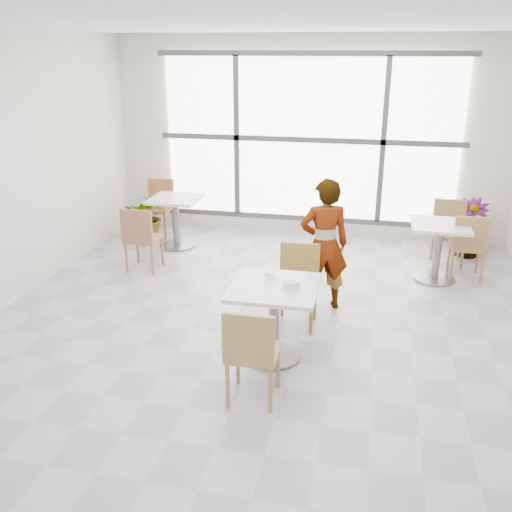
% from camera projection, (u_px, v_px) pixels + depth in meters
% --- Properties ---
extents(floor, '(7.00, 7.00, 0.00)m').
position_uv_depth(floor, '(262.00, 337.00, 5.78)').
color(floor, '#9E9EA5').
rests_on(floor, ground).
extents(ceiling, '(7.00, 7.00, 0.00)m').
position_uv_depth(ceiling, '(263.00, 22.00, 4.73)').
color(ceiling, white).
rests_on(ceiling, ground).
extents(wall_back, '(6.00, 0.00, 6.00)m').
position_uv_depth(wall_back, '(309.00, 139.00, 8.46)').
color(wall_back, silver).
rests_on(wall_back, ground).
extents(wall_front, '(6.00, 0.00, 6.00)m').
position_uv_depth(wall_front, '(72.00, 427.00, 2.05)').
color(wall_front, silver).
rests_on(wall_front, ground).
extents(window, '(4.60, 0.07, 2.52)m').
position_uv_depth(window, '(308.00, 140.00, 8.40)').
color(window, white).
rests_on(window, ground).
extents(main_table, '(0.80, 0.80, 0.75)m').
position_uv_depth(main_table, '(274.00, 308.00, 5.22)').
color(main_table, silver).
rests_on(main_table, ground).
extents(chair_near, '(0.42, 0.42, 0.87)m').
position_uv_depth(chair_near, '(251.00, 350.00, 4.54)').
color(chair_near, '#9F814A').
rests_on(chair_near, ground).
extents(chair_far, '(0.42, 0.42, 0.87)m').
position_uv_depth(chair_far, '(298.00, 279.00, 5.93)').
color(chair_far, olive).
rests_on(chair_far, ground).
extents(oatmeal_bowl, '(0.21, 0.21, 0.09)m').
position_uv_depth(oatmeal_bowl, '(291.00, 284.00, 5.07)').
color(oatmeal_bowl, silver).
rests_on(oatmeal_bowl, main_table).
extents(coffee_cup, '(0.16, 0.13, 0.07)m').
position_uv_depth(coffee_cup, '(269.00, 276.00, 5.29)').
color(coffee_cup, white).
rests_on(coffee_cup, main_table).
extents(person, '(0.63, 0.50, 1.50)m').
position_uv_depth(person, '(324.00, 245.00, 6.20)').
color(person, black).
rests_on(person, ground).
extents(bg_table_left, '(0.70, 0.70, 0.75)m').
position_uv_depth(bg_table_left, '(176.00, 215.00, 8.23)').
color(bg_table_left, silver).
rests_on(bg_table_left, ground).
extents(bg_table_right, '(0.70, 0.70, 0.75)m').
position_uv_depth(bg_table_right, '(438.00, 244.00, 7.04)').
color(bg_table_right, silver).
rests_on(bg_table_right, ground).
extents(bg_chair_left_near, '(0.42, 0.42, 0.87)m').
position_uv_depth(bg_chair_left_near, '(141.00, 235.00, 7.31)').
color(bg_chair_left_near, '#925E40').
rests_on(bg_chair_left_near, ground).
extents(bg_chair_left_far, '(0.42, 0.42, 0.87)m').
position_uv_depth(bg_chair_left_far, '(159.00, 203.00, 8.81)').
color(bg_chair_left_far, '#9C5C37').
rests_on(bg_chair_left_far, ground).
extents(bg_chair_right_near, '(0.42, 0.42, 0.87)m').
position_uv_depth(bg_chair_right_near, '(469.00, 243.00, 7.02)').
color(bg_chair_right_near, '#9B7046').
rests_on(bg_chair_right_near, ground).
extents(bg_chair_right_far, '(0.42, 0.42, 0.87)m').
position_uv_depth(bg_chair_right_far, '(449.00, 228.00, 7.61)').
color(bg_chair_right_far, olive).
rests_on(bg_chair_right_far, ground).
extents(plant_left, '(0.79, 0.73, 0.74)m').
position_uv_depth(plant_left, '(149.00, 216.00, 8.60)').
color(plant_left, '#5A8848').
rests_on(plant_left, ground).
extents(plant_right, '(0.54, 0.54, 0.82)m').
position_uv_depth(plant_right, '(469.00, 228.00, 7.90)').
color(plant_right, '#44813D').
rests_on(plant_right, ground).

